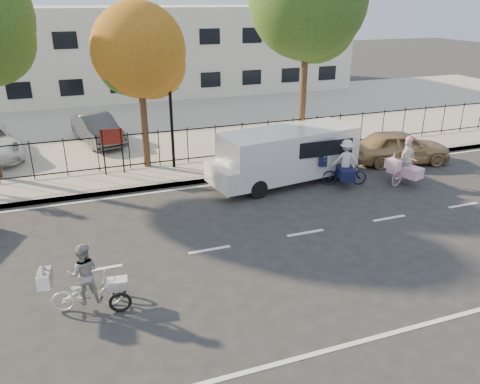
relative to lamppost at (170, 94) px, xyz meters
name	(u,v)px	position (x,y,z in m)	size (l,w,h in m)	color
ground	(210,250)	(-0.50, -6.80, -3.11)	(120.00, 120.00, 0.00)	#333334
road_markings	(210,250)	(-0.50, -6.80, -3.11)	(60.00, 9.52, 0.01)	silver
curb	(171,185)	(-0.50, -1.75, -3.04)	(60.00, 0.10, 0.15)	#A8A399
sidewalk	(166,176)	(-0.50, -0.70, -3.04)	(60.00, 2.20, 0.15)	#A8A399
parking_lot	(134,123)	(-0.50, 8.20, -3.04)	(60.00, 15.60, 0.15)	#A8A399
iron_fence	(159,148)	(-0.50, 0.40, -2.21)	(58.00, 0.06, 1.50)	black
building	(111,51)	(-0.50, 18.20, -0.11)	(34.00, 10.00, 6.00)	silver
lamppost	(170,94)	(0.00, 0.00, 0.00)	(0.36, 0.36, 4.33)	black
street_sign	(112,143)	(-2.35, 0.00, -1.70)	(0.85, 0.06, 1.80)	black
zebra_trike	(86,284)	(-3.83, -8.42, -2.48)	(1.91, 0.83, 1.63)	silver
unicorn_bike	(405,167)	(7.85, -4.44, -2.42)	(1.89, 1.37, 1.86)	#D8A5BE
bull_bike	(344,167)	(5.65, -3.73, -2.41)	(1.95, 1.38, 1.76)	black
white_van	(286,154)	(3.73, -2.70, -2.00)	(5.93, 2.68, 2.02)	white
gold_sedan	(400,147)	(9.24, -2.30, -2.41)	(1.67, 4.14, 1.41)	tan
lot_car_c	(98,129)	(-2.62, 4.59, -2.29)	(1.42, 4.07, 1.34)	#45474B
tree_mid	(142,55)	(-0.86, 0.56, 1.44)	(3.58, 3.55, 6.51)	#442D1D
tree_east	(310,6)	(6.12, 0.56, 3.13)	(4.86, 4.86, 8.92)	#442D1D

